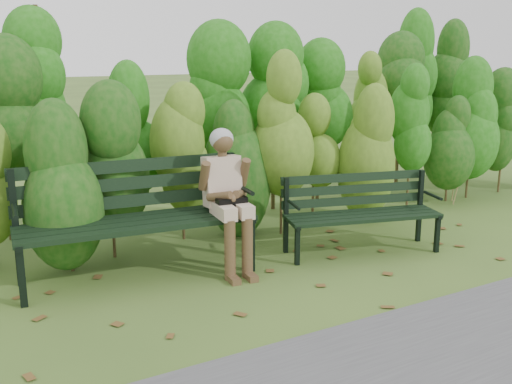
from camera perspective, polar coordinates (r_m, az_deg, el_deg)
ground at (r=5.29m, az=1.90°, el=-8.71°), size 80.00×80.00×0.00m
hedge_band at (r=6.59m, az=-6.55°, el=6.99°), size 11.04×1.67×2.42m
leaf_litter at (r=5.19m, az=0.88°, el=-9.12°), size 5.69×2.19×0.01m
bench_left at (r=5.43m, az=-11.55°, el=-1.65°), size 2.11×0.88×1.03m
bench_right at (r=6.09m, az=9.81°, el=-1.38°), size 1.62×0.89×0.77m
seated_woman at (r=5.42m, az=-2.78°, el=0.26°), size 0.49×0.71×1.30m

